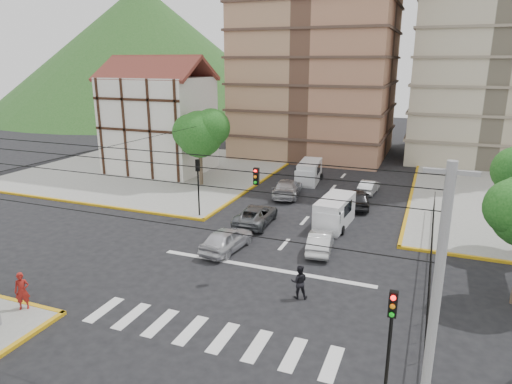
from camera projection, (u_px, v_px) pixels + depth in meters
The scene contains 22 objects.
ground at pixel (256, 277), 25.53m from camera, with size 160.00×160.00×0.00m, color black.
sidewalk_nw at pixel (154, 169), 50.43m from camera, with size 26.00×26.00×0.15m, color gray.
crosswalk_stripes at pixel (207, 334), 20.16m from camera, with size 12.00×2.40×0.01m, color silver.
stop_line at pixel (264, 268), 26.60m from camera, with size 13.00×0.40×0.01m, color silver.
tudor_building at pixel (159, 123), 48.64m from camera, with size 10.80×8.05×12.23m.
distant_hill at pixel (144, 50), 103.59m from camera, with size 70.00×70.00×28.00m, color #20501A.
park_fence at pixel (429, 270), 26.38m from camera, with size 0.10×22.50×1.66m, color black, non-canonical shape.
tree_tudor at pixel (201, 132), 42.59m from camera, with size 5.39×4.40×7.43m.
traffic_light_se at pixel (390, 331), 14.94m from camera, with size 0.28×0.22×4.40m.
traffic_light_nw at pixel (198, 178), 34.38m from camera, with size 0.28×0.22×4.40m.
traffic_light_hanging at pixel (241, 184), 22.07m from camera, with size 18.00×9.12×0.92m.
utility_pole_se at pixel (434, 311), 12.99m from camera, with size 1.40×0.28×9.00m.
van_right_lane at pixel (334, 213), 32.84m from camera, with size 2.21×4.88×2.14m.
van_left_lane at pixel (309, 173), 44.83m from camera, with size 2.28×4.83×2.11m.
car_silver_front_left at pixel (227, 239), 28.89m from camera, with size 1.78×4.43×1.51m, color silver.
car_white_front_right at pixel (321, 241), 28.77m from camera, with size 1.41×4.06×1.34m, color silver.
car_grey_mid_left at pixel (256, 215), 33.59m from camera, with size 2.31×5.00×1.39m, color #5A5E61.
car_silver_rear_left at pixel (287, 188), 40.48m from camera, with size 2.15×5.28×1.53m, color #AEAEB3.
car_darkgrey_mid_right at pixel (358, 198), 37.39m from camera, with size 1.81×4.51×1.54m, color black.
car_white_rear_right at pixel (369, 187), 41.46m from camera, with size 1.29×3.69×1.22m, color white.
pedestrian_sw_corner at pixel (22, 291), 21.71m from camera, with size 0.68×0.45×1.86m, color maroon.
pedestrian_crosswalk at pixel (299, 282), 23.02m from camera, with size 0.86×0.67×1.77m, color black.
Camera 1 is at (8.49, -21.60, 11.64)m, focal length 32.00 mm.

